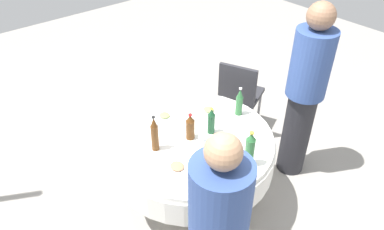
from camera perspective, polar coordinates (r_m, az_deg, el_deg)
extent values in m
plane|color=gray|center=(3.49, 0.00, -12.82)|extent=(10.00, 10.00, 0.00)
cylinder|color=white|center=(2.98, 0.00, -3.70)|extent=(1.32, 1.32, 0.04)
cylinder|color=white|center=(3.07, 0.00, -5.57)|extent=(1.35, 1.35, 0.22)
cylinder|color=slate|center=(3.31, 0.00, -10.10)|extent=(0.14, 0.14, 0.48)
cylinder|color=slate|center=(3.48, 0.00, -12.66)|extent=(0.56, 0.56, 0.03)
cylinder|color=#593314|center=(2.91, -0.28, -2.25)|extent=(0.07, 0.07, 0.17)
cone|color=#593314|center=(2.84, -0.29, -0.49)|extent=(0.06, 0.06, 0.05)
cylinder|color=red|center=(2.82, -0.29, 0.03)|extent=(0.03, 0.03, 0.01)
cylinder|color=#194728|center=(2.97, 2.99, -1.35)|extent=(0.06, 0.06, 0.18)
cone|color=#194728|center=(2.90, 3.06, 0.45)|extent=(0.05, 0.05, 0.05)
cylinder|color=gold|center=(2.88, 3.08, 0.97)|extent=(0.02, 0.02, 0.01)
cylinder|color=#593314|center=(2.80, -5.76, -3.53)|extent=(0.06, 0.06, 0.22)
cone|color=#593314|center=(2.71, -5.95, -1.09)|extent=(0.05, 0.05, 0.08)
cylinder|color=black|center=(2.68, -6.01, -0.33)|extent=(0.03, 0.03, 0.01)
cylinder|color=#2D6B38|center=(3.20, 7.29, 1.44)|extent=(0.06, 0.06, 0.17)
cone|color=#2D6B38|center=(3.13, 7.46, 3.35)|extent=(0.05, 0.05, 0.08)
cylinder|color=silver|center=(3.10, 7.53, 4.07)|extent=(0.03, 0.03, 0.01)
cylinder|color=#2D6B38|center=(2.69, 8.89, -5.72)|extent=(0.07, 0.07, 0.24)
cone|color=#2D6B38|center=(2.59, 9.19, -3.31)|extent=(0.06, 0.06, 0.05)
cylinder|color=gold|center=(2.57, 9.26, -2.74)|extent=(0.03, 0.03, 0.01)
cylinder|color=white|center=(2.83, 1.75, -5.77)|extent=(0.06, 0.06, 0.00)
cylinder|color=white|center=(2.80, 1.76, -5.09)|extent=(0.01, 0.01, 0.08)
cylinder|color=white|center=(2.75, 1.79, -3.88)|extent=(0.07, 0.07, 0.07)
cylinder|color=gold|center=(2.76, 1.79, -4.19)|extent=(0.06, 0.06, 0.03)
cylinder|color=white|center=(2.82, 5.65, -6.20)|extent=(0.06, 0.06, 0.00)
cylinder|color=white|center=(2.79, 5.70, -5.58)|extent=(0.01, 0.01, 0.08)
cylinder|color=white|center=(2.75, 5.78, -4.50)|extent=(0.07, 0.07, 0.06)
cylinder|color=white|center=(2.70, -2.30, -8.21)|extent=(0.24, 0.24, 0.02)
ellipsoid|color=tan|center=(2.68, -2.31, -7.93)|extent=(0.11, 0.10, 0.02)
cylinder|color=white|center=(3.25, 2.62, 0.61)|extent=(0.22, 0.22, 0.02)
ellipsoid|color=#8C9E59|center=(3.24, 2.63, 0.87)|extent=(0.10, 0.09, 0.02)
cylinder|color=white|center=(3.18, -4.24, -0.30)|extent=(0.21, 0.21, 0.02)
ellipsoid|color=#8C9E59|center=(3.17, -4.26, -0.04)|extent=(0.10, 0.09, 0.02)
cube|color=silver|center=(2.96, 5.78, -3.71)|extent=(0.18, 0.02, 0.00)
cube|color=white|center=(3.37, -2.11, 2.16)|extent=(0.18, 0.18, 0.02)
cylinder|color=#334C8C|center=(2.01, 4.34, -13.48)|extent=(0.34, 0.34, 0.54)
sphere|color=tan|center=(1.75, 4.88, -5.69)|extent=(0.19, 0.19, 0.19)
cylinder|color=#26262B|center=(3.63, 15.82, -2.69)|extent=(0.26, 0.26, 0.88)
cylinder|color=#334C8C|center=(3.24, 17.93, 7.55)|extent=(0.34, 0.34, 0.60)
sphere|color=#8C664C|center=(3.07, 19.37, 14.27)|extent=(0.23, 0.23, 0.23)
cube|color=#2D2D33|center=(4.06, 7.69, 3.28)|extent=(0.53, 0.53, 0.04)
cube|color=#2D2D33|center=(3.81, 7.01, 4.63)|extent=(0.38, 0.20, 0.42)
cylinder|color=gray|center=(4.29, 10.35, 1.16)|extent=(0.03, 0.03, 0.43)
cylinder|color=gray|center=(4.37, 6.13, 2.31)|extent=(0.03, 0.03, 0.43)
cylinder|color=gray|center=(4.02, 8.86, -1.31)|extent=(0.03, 0.03, 0.43)
cylinder|color=gray|center=(4.11, 4.40, -0.04)|extent=(0.03, 0.03, 0.43)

